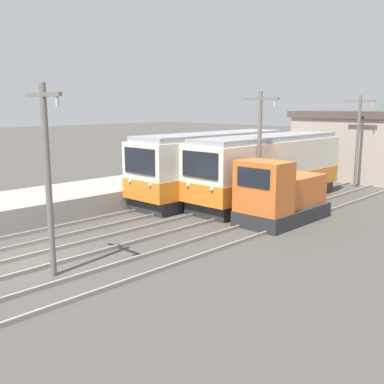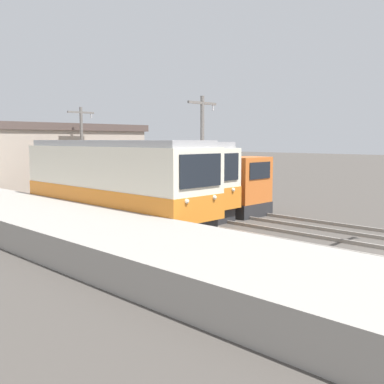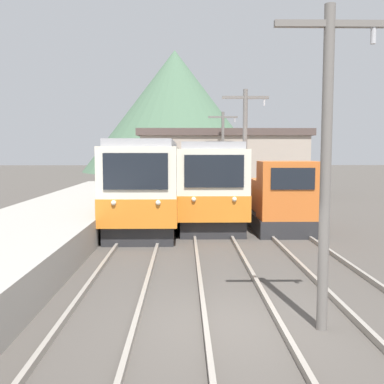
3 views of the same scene
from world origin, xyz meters
name	(u,v)px [view 3 (image 3 of 3)]	position (x,y,z in m)	size (l,w,h in m)	color
ground_plane	(232,325)	(0.00, 0.00, 0.00)	(200.00, 200.00, 0.00)	#47423D
track_left	(99,322)	(-2.60, 0.00, 0.07)	(1.54, 60.00, 0.14)	gray
track_center	(242,321)	(0.20, 0.00, 0.07)	(1.54, 60.00, 0.14)	gray
commuter_train_left	(148,186)	(-2.60, 12.49, 1.78)	(2.84, 11.18, 3.85)	#28282B
commuter_train_center	(207,184)	(0.20, 13.90, 1.74)	(2.84, 11.35, 3.76)	#28282B
shunting_locomotive	(280,202)	(3.20, 10.55, 1.21)	(2.40, 4.89, 3.00)	#28282B
catenary_mast_near	(327,155)	(1.71, -0.24, 3.33)	(2.00, 0.20, 6.04)	slate
catenary_mast_mid	(245,153)	(1.71, 10.88, 3.33)	(2.00, 0.20, 6.04)	slate
catenary_mast_far	(223,152)	(1.71, 22.01, 3.33)	(2.00, 0.20, 6.04)	slate
station_building	(222,162)	(2.01, 26.00, 2.52)	(12.60, 6.30, 5.00)	#AD9E8E
mountain_backdrop	(175,111)	(-2.46, 67.41, 10.01)	(30.67, 30.67, 20.03)	#47664C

